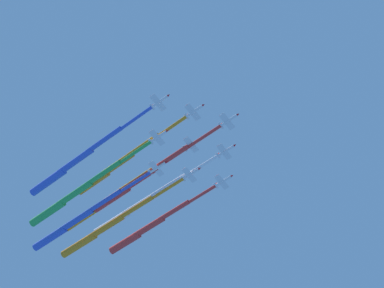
{
  "coord_description": "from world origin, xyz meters",
  "views": [
    {
      "loc": [
        62.75,
        84.41,
        -41.92
      ],
      "look_at": [
        0.0,
        0.0,
        174.47
      ],
      "focal_mm": 52.38,
      "sensor_mm": 36.0,
      "label": 1
    }
  ],
  "objects_px": {
    "jet_port_inner": "(139,205)",
    "jet_trail_starboard": "(75,221)",
    "jet_starboard_inner": "(117,165)",
    "jet_trail_port": "(74,195)",
    "jet_port_outer": "(74,162)",
    "jet_starboard_outer": "(105,228)",
    "jet_port_mid": "(108,200)",
    "jet_starboard_mid": "(148,228)",
    "jet_lead": "(139,180)"
  },
  "relations": [
    {
      "from": "jet_starboard_inner",
      "to": "jet_starboard_outer",
      "type": "xyz_separation_m",
      "value": [
        -13.78,
        -31.03,
        -0.14
      ]
    },
    {
      "from": "jet_port_inner",
      "to": "jet_trail_port",
      "type": "height_order",
      "value": "jet_port_inner"
    },
    {
      "from": "jet_lead",
      "to": "jet_trail_port",
      "type": "relative_size",
      "value": 1.0
    },
    {
      "from": "jet_starboard_outer",
      "to": "jet_trail_port",
      "type": "relative_size",
      "value": 1.01
    },
    {
      "from": "jet_port_outer",
      "to": "jet_port_inner",
      "type": "bearing_deg",
      "value": -177.59
    },
    {
      "from": "jet_port_mid",
      "to": "jet_port_outer",
      "type": "distance_m",
      "value": 23.17
    },
    {
      "from": "jet_port_inner",
      "to": "jet_starboard_mid",
      "type": "relative_size",
      "value": 1.12
    },
    {
      "from": "jet_port_mid",
      "to": "jet_starboard_mid",
      "type": "xyz_separation_m",
      "value": [
        -23.59,
        -1.83,
        0.94
      ]
    },
    {
      "from": "jet_port_inner",
      "to": "jet_trail_starboard",
      "type": "xyz_separation_m",
      "value": [
        19.32,
        -22.81,
        -2.6
      ]
    },
    {
      "from": "jet_port_inner",
      "to": "jet_trail_port",
      "type": "xyz_separation_m",
      "value": [
        27.38,
        -11.24,
        -2.65
      ]
    },
    {
      "from": "jet_port_mid",
      "to": "jet_trail_starboard",
      "type": "distance_m",
      "value": 18.5
    },
    {
      "from": "jet_trail_port",
      "to": "jet_starboard_inner",
      "type": "bearing_deg",
      "value": 108.15
    },
    {
      "from": "jet_port_outer",
      "to": "jet_starboard_outer",
      "type": "distance_m",
      "value": 35.77
    },
    {
      "from": "jet_port_mid",
      "to": "jet_trail_starboard",
      "type": "height_order",
      "value": "jet_port_mid"
    },
    {
      "from": "jet_lead",
      "to": "jet_starboard_outer",
      "type": "relative_size",
      "value": 0.99
    },
    {
      "from": "jet_starboard_mid",
      "to": "jet_starboard_outer",
      "type": "distance_m",
      "value": 20.01
    },
    {
      "from": "jet_port_inner",
      "to": "jet_port_mid",
      "type": "xyz_separation_m",
      "value": [
        13.24,
        -5.39,
        -1.23
      ]
    },
    {
      "from": "jet_port_outer",
      "to": "jet_starboard_mid",
      "type": "bearing_deg",
      "value": -169.21
    },
    {
      "from": "jet_starboard_inner",
      "to": "jet_starboard_outer",
      "type": "distance_m",
      "value": 33.96
    },
    {
      "from": "jet_port_mid",
      "to": "jet_trail_port",
      "type": "distance_m",
      "value": 15.37
    },
    {
      "from": "jet_port_mid",
      "to": "jet_port_outer",
      "type": "xyz_separation_m",
      "value": [
        22.1,
        6.88,
        1.05
      ]
    },
    {
      "from": "jet_port_inner",
      "to": "jet_trail_starboard",
      "type": "height_order",
      "value": "jet_port_inner"
    },
    {
      "from": "jet_starboard_mid",
      "to": "jet_starboard_outer",
      "type": "relative_size",
      "value": 0.88
    },
    {
      "from": "jet_starboard_mid",
      "to": "jet_trail_port",
      "type": "bearing_deg",
      "value": -6.08
    },
    {
      "from": "jet_starboard_mid",
      "to": "jet_port_mid",
      "type": "bearing_deg",
      "value": 4.44
    },
    {
      "from": "jet_trail_starboard",
      "to": "jet_port_outer",
      "type": "bearing_deg",
      "value": 56.6
    },
    {
      "from": "jet_port_inner",
      "to": "jet_starboard_mid",
      "type": "distance_m",
      "value": 12.62
    },
    {
      "from": "jet_port_inner",
      "to": "jet_starboard_inner",
      "type": "relative_size",
      "value": 1.12
    },
    {
      "from": "jet_starboard_mid",
      "to": "jet_starboard_outer",
      "type": "bearing_deg",
      "value": -35.55
    },
    {
      "from": "jet_lead",
      "to": "jet_port_mid",
      "type": "xyz_separation_m",
      "value": [
        5.38,
        -17.29,
        0.21
      ]
    },
    {
      "from": "jet_lead",
      "to": "jet_starboard_mid",
      "type": "relative_size",
      "value": 1.13
    },
    {
      "from": "jet_lead",
      "to": "jet_port_inner",
      "type": "relative_size",
      "value": 1.01
    },
    {
      "from": "jet_port_mid",
      "to": "jet_starboard_mid",
      "type": "bearing_deg",
      "value": -175.56
    },
    {
      "from": "jet_trail_port",
      "to": "jet_port_inner",
      "type": "bearing_deg",
      "value": 157.68
    },
    {
      "from": "jet_port_inner",
      "to": "jet_port_outer",
      "type": "xyz_separation_m",
      "value": [
        35.34,
        1.49,
        -0.18
      ]
    },
    {
      "from": "jet_lead",
      "to": "jet_starboard_inner",
      "type": "height_order",
      "value": "jet_starboard_inner"
    },
    {
      "from": "jet_starboard_inner",
      "to": "jet_trail_port",
      "type": "distance_m",
      "value": 24.72
    },
    {
      "from": "jet_starboard_mid",
      "to": "jet_starboard_outer",
      "type": "xyz_separation_m",
      "value": [
        16.27,
        -11.63,
        -0.77
      ]
    },
    {
      "from": "jet_lead",
      "to": "jet_trail_port",
      "type": "height_order",
      "value": "jet_lead"
    },
    {
      "from": "jet_lead",
      "to": "jet_starboard_inner",
      "type": "relative_size",
      "value": 1.13
    },
    {
      "from": "jet_starboard_inner",
      "to": "jet_trail_port",
      "type": "xyz_separation_m",
      "value": [
        7.68,
        -23.43,
        -1.73
      ]
    },
    {
      "from": "jet_trail_starboard",
      "to": "jet_starboard_outer",
      "type": "bearing_deg",
      "value": 163.51
    },
    {
      "from": "jet_starboard_mid",
      "to": "jet_lead",
      "type": "bearing_deg",
      "value": 46.41
    },
    {
      "from": "jet_port_outer",
      "to": "jet_trail_port",
      "type": "relative_size",
      "value": 0.99
    },
    {
      "from": "jet_port_mid",
      "to": "jet_port_outer",
      "type": "height_order",
      "value": "jet_port_outer"
    },
    {
      "from": "jet_port_mid",
      "to": "jet_starboard_outer",
      "type": "height_order",
      "value": "jet_starboard_outer"
    },
    {
      "from": "jet_starboard_mid",
      "to": "jet_starboard_outer",
      "type": "height_order",
      "value": "jet_starboard_mid"
    },
    {
      "from": "jet_port_outer",
      "to": "jet_trail_port",
      "type": "bearing_deg",
      "value": -122.02
    },
    {
      "from": "jet_starboard_inner",
      "to": "jet_trail_starboard",
      "type": "distance_m",
      "value": 35.04
    },
    {
      "from": "jet_port_mid",
      "to": "jet_starboard_mid",
      "type": "distance_m",
      "value": 23.68
    }
  ]
}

